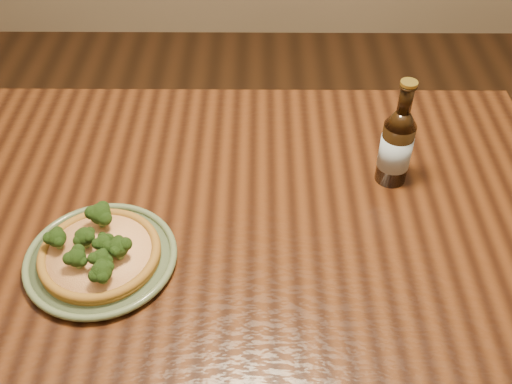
{
  "coord_description": "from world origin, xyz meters",
  "views": [
    {
      "loc": [
        0.16,
        -0.76,
        1.62
      ],
      "look_at": [
        0.16,
        0.09,
        0.82
      ],
      "focal_mm": 42.0,
      "sensor_mm": 36.0,
      "label": 1
    }
  ],
  "objects_px": {
    "table": "(184,243)",
    "plate": "(101,258)",
    "pizza": "(99,252)",
    "beer_bottle": "(396,146)"
  },
  "relations": [
    {
      "from": "plate",
      "to": "table",
      "type": "bearing_deg",
      "value": 44.74
    },
    {
      "from": "plate",
      "to": "beer_bottle",
      "type": "distance_m",
      "value": 0.63
    },
    {
      "from": "plate",
      "to": "beer_bottle",
      "type": "height_order",
      "value": "beer_bottle"
    },
    {
      "from": "plate",
      "to": "beer_bottle",
      "type": "xyz_separation_m",
      "value": [
        0.58,
        0.24,
        0.08
      ]
    },
    {
      "from": "beer_bottle",
      "to": "table",
      "type": "bearing_deg",
      "value": -154.32
    },
    {
      "from": "table",
      "to": "plate",
      "type": "bearing_deg",
      "value": -135.26
    },
    {
      "from": "plate",
      "to": "beer_bottle",
      "type": "relative_size",
      "value": 1.16
    },
    {
      "from": "pizza",
      "to": "plate",
      "type": "bearing_deg",
      "value": 36.29
    },
    {
      "from": "pizza",
      "to": "beer_bottle",
      "type": "relative_size",
      "value": 0.93
    },
    {
      "from": "table",
      "to": "plate",
      "type": "height_order",
      "value": "plate"
    }
  ]
}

